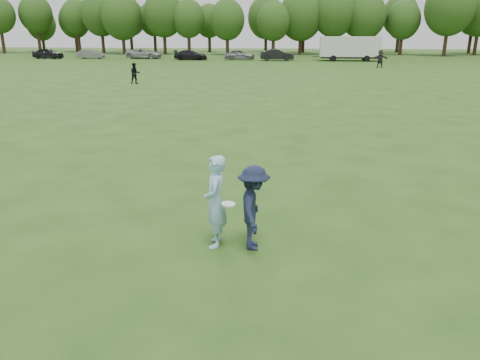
{
  "coord_description": "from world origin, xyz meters",
  "views": [
    {
      "loc": [
        1.95,
        -8.02,
        4.24
      ],
      "look_at": [
        0.86,
        1.6,
        1.1
      ],
      "focal_mm": 35.0,
      "sensor_mm": 36.0,
      "label": 1
    }
  ],
  "objects": [
    {
      "name": "player_far_a",
      "position": [
        -10.65,
        28.87,
        0.82
      ],
      "size": [
        1.01,
        0.95,
        1.64
      ],
      "primitive_type": "imported",
      "rotation": [
        0.0,
        0.0,
        0.54
      ],
      "color": "black",
      "rests_on": "ground"
    },
    {
      "name": "defender",
      "position": [
        1.25,
        0.58,
        0.86
      ],
      "size": [
        0.71,
        1.15,
        1.73
      ],
      "primitive_type": "imported",
      "rotation": [
        0.0,
        0.0,
        1.63
      ],
      "color": "#192139",
      "rests_on": "ground"
    },
    {
      "name": "player_far_d",
      "position": [
        11.58,
        47.7,
        0.98
      ],
      "size": [
        1.9,
        0.92,
        1.97
      ],
      "primitive_type": "imported",
      "rotation": [
        0.0,
        0.0,
        -0.19
      ],
      "color": "#292929",
      "rests_on": "ground"
    },
    {
      "name": "thrower",
      "position": [
        0.48,
        0.62,
        0.95
      ],
      "size": [
        0.52,
        0.73,
        1.9
      ],
      "primitive_type": "imported",
      "rotation": [
        0.0,
        0.0,
        -1.48
      ],
      "color": "#98C9EB",
      "rests_on": "ground"
    },
    {
      "name": "car_b",
      "position": [
        -27.86,
        60.02,
        0.66
      ],
      "size": [
        4.02,
        1.46,
        1.32
      ],
      "primitive_type": "imported",
      "rotation": [
        0.0,
        0.0,
        1.59
      ],
      "color": "slate",
      "rests_on": "ground"
    },
    {
      "name": "car_d",
      "position": [
        -12.57,
        58.68,
        0.67
      ],
      "size": [
        4.66,
        1.92,
        1.35
      ],
      "primitive_type": "imported",
      "rotation": [
        0.0,
        0.0,
        1.56
      ],
      "color": "black",
      "rests_on": "ground"
    },
    {
      "name": "car_a",
      "position": [
        -33.97,
        59.2,
        0.75
      ],
      "size": [
        4.57,
        2.19,
        1.5
      ],
      "primitive_type": "imported",
      "rotation": [
        0.0,
        0.0,
        1.47
      ],
      "color": "black",
      "rests_on": "ground"
    },
    {
      "name": "cargo_trailer",
      "position": [
        9.37,
        59.01,
        1.78
      ],
      "size": [
        9.0,
        2.75,
        3.2
      ],
      "color": "silver",
      "rests_on": "ground"
    },
    {
      "name": "car_f",
      "position": [
        -0.44,
        58.64,
        0.76
      ],
      "size": [
        4.76,
        2.1,
        1.52
      ],
      "primitive_type": "imported",
      "rotation": [
        0.0,
        0.0,
        1.68
      ],
      "color": "black",
      "rests_on": "ground"
    },
    {
      "name": "car_c",
      "position": [
        -20.05,
        61.08,
        0.73
      ],
      "size": [
        5.38,
        2.74,
        1.46
      ],
      "primitive_type": "imported",
      "rotation": [
        0.0,
        0.0,
        1.51
      ],
      "color": "#A1A0A5",
      "rests_on": "ground"
    },
    {
      "name": "car_e",
      "position": [
        -5.73,
        59.62,
        0.73
      ],
      "size": [
        4.31,
        1.84,
        1.45
      ],
      "primitive_type": "imported",
      "rotation": [
        0.0,
        0.0,
        1.6
      ],
      "color": "slate",
      "rests_on": "ground"
    },
    {
      "name": "treeline",
      "position": [
        2.81,
        76.9,
        6.26
      ],
      "size": [
        130.35,
        18.39,
        11.74
      ],
      "color": "#332114",
      "rests_on": "ground"
    },
    {
      "name": "disc_in_play",
      "position": [
        0.78,
        0.34,
        1.02
      ],
      "size": [
        0.29,
        0.29,
        0.05
      ],
      "color": "white",
      "rests_on": "ground"
    },
    {
      "name": "ground",
      "position": [
        0.0,
        0.0,
        0.0
      ],
      "size": [
        200.0,
        200.0,
        0.0
      ],
      "primitive_type": "plane",
      "color": "#244914",
      "rests_on": "ground"
    }
  ]
}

